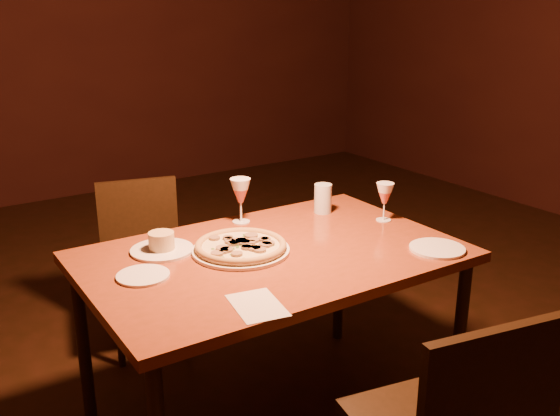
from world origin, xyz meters
TOP-DOWN VIEW (x-y plane):
  - floor at (0.00, 0.00)m, footprint 7.00×7.00m
  - back_wall at (0.00, 3.50)m, footprint 6.00×0.04m
  - dining_table at (-0.29, -0.05)m, footprint 1.37×0.90m
  - chair_far at (-0.45, 0.84)m, footprint 0.47×0.47m
  - pizza_plate at (-0.39, 0.02)m, footprint 0.36×0.36m
  - ramekin_saucer at (-0.63, 0.18)m, footprint 0.23×0.23m
  - wine_glass_far at (-0.22, 0.30)m, footprint 0.09×0.09m
  - wine_glass_right at (0.29, -0.01)m, footprint 0.07×0.07m
  - water_tumbler at (0.14, 0.21)m, footprint 0.08×0.08m
  - side_plate_left at (-0.77, 0.01)m, footprint 0.18×0.18m
  - side_plate_near at (0.23, -0.37)m, footprint 0.21×0.21m
  - menu_card at (-0.56, -0.38)m, footprint 0.18×0.23m

SIDE VIEW (x-z plane):
  - floor at x=0.00m, z-range 0.00..0.00m
  - chair_far at x=-0.45m, z-range 0.05..0.84m
  - dining_table at x=-0.29m, z-range 0.30..1.03m
  - menu_card at x=-0.56m, z-range 0.73..0.73m
  - side_plate_left at x=-0.77m, z-range 0.73..0.74m
  - side_plate_near at x=0.23m, z-range 0.73..0.74m
  - pizza_plate at x=-0.39m, z-range 0.73..0.77m
  - ramekin_saucer at x=-0.63m, z-range 0.71..0.79m
  - water_tumbler at x=0.14m, z-range 0.73..0.85m
  - wine_glass_right at x=0.29m, z-range 0.73..0.89m
  - wine_glass_far at x=-0.22m, z-range 0.73..0.92m
  - back_wall at x=0.00m, z-range 0.00..3.00m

